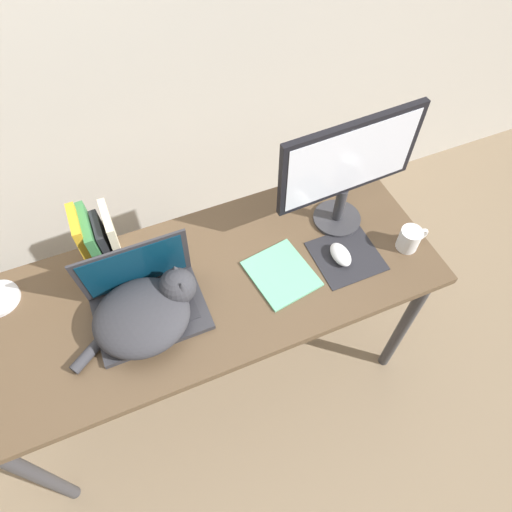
# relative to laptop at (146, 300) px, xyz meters

# --- Properties ---
(ground_plane) EXTENTS (12.00, 12.00, 0.00)m
(ground_plane) POSITION_rel_laptop_xyz_m (0.19, -0.28, -0.78)
(ground_plane) COLOR #847056
(desk) EXTENTS (1.48, 0.59, 0.74)m
(desk) POSITION_rel_laptop_xyz_m (0.19, 0.02, -0.13)
(desk) COLOR brown
(desk) RESTS_ON ground_plane
(laptop) EXTENTS (0.32, 0.23, 0.24)m
(laptop) POSITION_rel_laptop_xyz_m (0.00, 0.00, 0.00)
(laptop) COLOR #2D2D33
(laptop) RESTS_ON desk
(cat) EXTENTS (0.40, 0.26, 0.14)m
(cat) POSITION_rel_laptop_xyz_m (-0.01, -0.05, 0.01)
(cat) COLOR #333338
(cat) RESTS_ON desk
(external_monitor) EXTENTS (0.47, 0.16, 0.42)m
(external_monitor) POSITION_rel_laptop_xyz_m (0.69, 0.09, 0.20)
(external_monitor) COLOR #333338
(external_monitor) RESTS_ON desk
(mousepad) EXTENTS (0.21, 0.20, 0.00)m
(mousepad) POSITION_rel_laptop_xyz_m (0.64, -0.06, -0.05)
(mousepad) COLOR #232328
(mousepad) RESTS_ON desk
(computer_mouse) EXTENTS (0.06, 0.10, 0.03)m
(computer_mouse) POSITION_rel_laptop_xyz_m (0.62, -0.06, -0.03)
(computer_mouse) COLOR silver
(computer_mouse) RESTS_ON mousepad
(book_row) EXTENTS (0.11, 0.16, 0.24)m
(book_row) POSITION_rel_laptop_xyz_m (-0.08, 0.21, 0.06)
(book_row) COLOR gold
(book_row) RESTS_ON desk
(notepad) EXTENTS (0.21, 0.23, 0.01)m
(notepad) POSITION_rel_laptop_xyz_m (0.42, -0.05, -0.04)
(notepad) COLOR #6BBC93
(notepad) RESTS_ON desk
(mug) EXTENTS (0.11, 0.07, 0.08)m
(mug) POSITION_rel_laptop_xyz_m (0.85, -0.11, -0.01)
(mug) COLOR white
(mug) RESTS_ON desk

